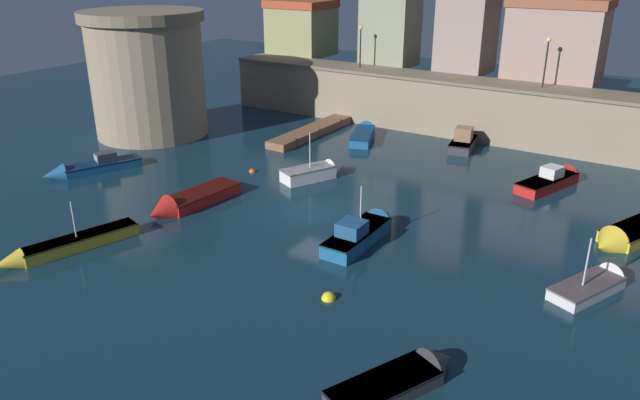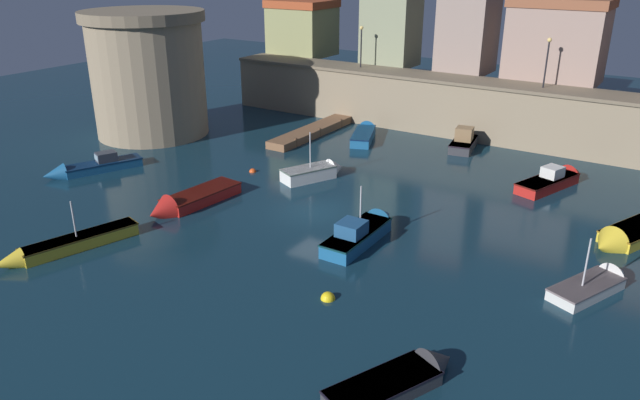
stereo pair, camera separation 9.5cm
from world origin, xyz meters
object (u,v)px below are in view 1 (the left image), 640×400
(moored_boat_0, at_px, (406,377))
(moored_boat_8, at_px, (88,168))
(moored_boat_10, at_px, (364,230))
(mooring_buoy_0, at_px, (329,299))
(moored_boat_2, at_px, (187,202))
(quay_lamp_0, at_px, (361,40))
(moored_boat_7, at_px, (316,172))
(moored_boat_1, at_px, (598,282))
(moored_boat_6, at_px, (466,139))
(mooring_buoy_1, at_px, (252,172))
(quay_lamp_1, at_px, (547,55))
(moored_boat_4, at_px, (555,179))
(moored_boat_3, at_px, (63,246))
(moored_boat_5, at_px, (625,236))
(fortress_tower, at_px, (147,74))
(moored_boat_9, at_px, (364,133))

(moored_boat_0, xyz_separation_m, moored_boat_8, (-27.17, 8.12, 0.08))
(moored_boat_10, distance_m, mooring_buoy_0, 6.27)
(moored_boat_2, bearing_deg, quay_lamp_0, -171.11)
(moored_boat_2, height_order, moored_boat_7, moored_boat_7)
(moored_boat_0, bearing_deg, moored_boat_1, 1.47)
(moored_boat_6, bearing_deg, mooring_buoy_1, 134.14)
(quay_lamp_1, bearing_deg, moored_boat_4, -66.96)
(moored_boat_6, bearing_deg, moored_boat_1, -154.16)
(moored_boat_6, height_order, mooring_buoy_1, moored_boat_6)
(moored_boat_1, xyz_separation_m, mooring_buoy_1, (-22.39, 3.79, -0.30))
(moored_boat_2, height_order, moored_boat_3, moored_boat_3)
(quay_lamp_0, height_order, moored_boat_5, quay_lamp_0)
(moored_boat_0, height_order, moored_boat_2, moored_boat_2)
(fortress_tower, height_order, moored_boat_10, fortress_tower)
(moored_boat_4, bearing_deg, quay_lamp_0, 86.57)
(fortress_tower, bearing_deg, moored_boat_4, 10.30)
(moored_boat_4, relative_size, moored_boat_7, 1.37)
(moored_boat_1, distance_m, moored_boat_6, 21.41)
(moored_boat_1, bearing_deg, moored_boat_2, 121.49)
(quay_lamp_0, xyz_separation_m, moored_boat_9, (3.29, -5.00, -6.44))
(moored_boat_5, height_order, moored_boat_6, moored_boat_6)
(moored_boat_5, bearing_deg, moored_boat_4, -119.78)
(moored_boat_4, height_order, moored_boat_6, moored_boat_6)
(moored_boat_4, xyz_separation_m, moored_boat_10, (-6.51, -13.36, 0.05))
(fortress_tower, xyz_separation_m, moored_boat_5, (35.32, -1.05, -4.56))
(moored_boat_5, relative_size, moored_boat_8, 0.92)
(moored_boat_6, relative_size, moored_boat_10, 0.95)
(quay_lamp_0, distance_m, mooring_buoy_1, 17.61)
(moored_boat_0, bearing_deg, moored_boat_5, 7.96)
(fortress_tower, bearing_deg, quay_lamp_0, 48.51)
(quay_lamp_0, height_order, moored_boat_1, quay_lamp_0)
(quay_lamp_0, bearing_deg, moored_boat_5, -31.22)
(moored_boat_0, distance_m, moored_boat_8, 28.36)
(moored_boat_5, distance_m, moored_boat_10, 13.32)
(moored_boat_3, xyz_separation_m, moored_boat_4, (18.24, 22.81, 0.07))
(quay_lamp_1, height_order, moored_boat_3, quay_lamp_1)
(moored_boat_9, xyz_separation_m, mooring_buoy_1, (-2.42, -11.21, -0.38))
(moored_boat_1, bearing_deg, moored_boat_8, 117.65)
(quay_lamp_1, xyz_separation_m, moored_boat_7, (-10.22, -14.89, -6.43))
(moored_boat_10, bearing_deg, moored_boat_9, 28.52)
(quay_lamp_0, xyz_separation_m, moored_boat_3, (0.41, -30.55, -6.47))
(moored_boat_5, bearing_deg, moored_boat_1, 19.78)
(fortress_tower, relative_size, moored_boat_2, 1.51)
(moored_boat_1, height_order, mooring_buoy_1, moored_boat_1)
(moored_boat_4, bearing_deg, quay_lamp_1, 42.13)
(moored_boat_10, bearing_deg, moored_boat_6, 3.82)
(quay_lamp_0, height_order, moored_boat_3, quay_lamp_0)
(quay_lamp_0, height_order, moored_boat_7, quay_lamp_0)
(fortress_tower, bearing_deg, moored_boat_2, -36.59)
(moored_boat_9, relative_size, mooring_buoy_1, 12.34)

